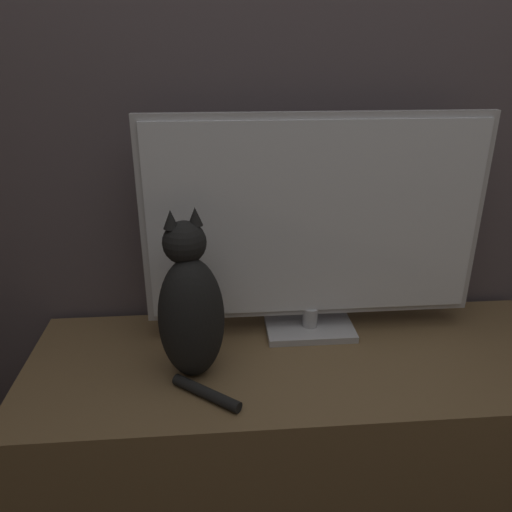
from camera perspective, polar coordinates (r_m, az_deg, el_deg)
wall_back at (r=1.47m, az=4.50°, el=25.85°), size 4.80×0.05×2.60m
tv_stand at (r=1.53m, az=5.13°, el=-18.21°), size 1.50×0.54×0.44m
tv at (r=1.37m, az=6.68°, el=3.44°), size 0.94×0.15×0.63m
cat at (r=1.25m, az=-7.50°, el=-6.10°), size 0.22×0.27×0.44m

